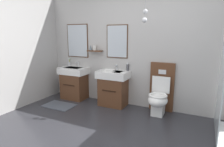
{
  "coord_description": "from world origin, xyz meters",
  "views": [
    {
      "loc": [
        1.13,
        -2.12,
        1.55
      ],
      "look_at": [
        -0.57,
        1.34,
        0.76
      ],
      "focal_mm": 30.58,
      "sensor_mm": 36.0,
      "label": 1
    }
  ],
  "objects_px": {
    "toothbrush_cup": "(69,63)",
    "toilet": "(160,95)",
    "soap_dispenser": "(128,67)",
    "vanity_sink_right": "(113,87)",
    "vanity_sink_left": "(74,82)",
    "folded_hand_towel": "(109,71)"
  },
  "relations": [
    {
      "from": "toothbrush_cup",
      "to": "toilet",
      "type": "bearing_deg",
      "value": -3.94
    },
    {
      "from": "toothbrush_cup",
      "to": "soap_dispenser",
      "type": "distance_m",
      "value": 1.58
    },
    {
      "from": "vanity_sink_right",
      "to": "toothbrush_cup",
      "type": "xyz_separation_m",
      "value": [
        -1.31,
        0.15,
        0.43
      ]
    },
    {
      "from": "vanity_sink_right",
      "to": "soap_dispenser",
      "type": "bearing_deg",
      "value": 31.22
    },
    {
      "from": "vanity_sink_left",
      "to": "soap_dispenser",
      "type": "bearing_deg",
      "value": 6.96
    },
    {
      "from": "toothbrush_cup",
      "to": "folded_hand_towel",
      "type": "bearing_deg",
      "value": -12.48
    },
    {
      "from": "vanity_sink_left",
      "to": "folded_hand_towel",
      "type": "xyz_separation_m",
      "value": [
        1.02,
        -0.13,
        0.39
      ]
    },
    {
      "from": "soap_dispenser",
      "to": "folded_hand_towel",
      "type": "xyz_separation_m",
      "value": [
        -0.31,
        -0.29,
        -0.05
      ]
    },
    {
      "from": "vanity_sink_right",
      "to": "toilet",
      "type": "distance_m",
      "value": 1.02
    },
    {
      "from": "vanity_sink_right",
      "to": "folded_hand_towel",
      "type": "height_order",
      "value": "folded_hand_towel"
    },
    {
      "from": "folded_hand_towel",
      "to": "vanity_sink_right",
      "type": "bearing_deg",
      "value": 72.95
    },
    {
      "from": "toilet",
      "to": "soap_dispenser",
      "type": "distance_m",
      "value": 0.91
    },
    {
      "from": "toothbrush_cup",
      "to": "soap_dispenser",
      "type": "height_order",
      "value": "toothbrush_cup"
    },
    {
      "from": "toothbrush_cup",
      "to": "soap_dispenser",
      "type": "bearing_deg",
      "value": 0.37
    },
    {
      "from": "soap_dispenser",
      "to": "folded_hand_towel",
      "type": "relative_size",
      "value": 0.81
    },
    {
      "from": "toilet",
      "to": "toothbrush_cup",
      "type": "xyz_separation_m",
      "value": [
        -2.33,
        0.16,
        0.46
      ]
    },
    {
      "from": "vanity_sink_right",
      "to": "toothbrush_cup",
      "type": "bearing_deg",
      "value": 173.43
    },
    {
      "from": "vanity_sink_left",
      "to": "folded_hand_towel",
      "type": "distance_m",
      "value": 1.1
    },
    {
      "from": "vanity_sink_right",
      "to": "toothbrush_cup",
      "type": "distance_m",
      "value": 1.39
    },
    {
      "from": "vanity_sink_left",
      "to": "toothbrush_cup",
      "type": "xyz_separation_m",
      "value": [
        -0.26,
        0.15,
        0.43
      ]
    },
    {
      "from": "vanity_sink_right",
      "to": "soap_dispenser",
      "type": "distance_m",
      "value": 0.54
    },
    {
      "from": "toothbrush_cup",
      "to": "vanity_sink_right",
      "type": "bearing_deg",
      "value": -6.57
    }
  ]
}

